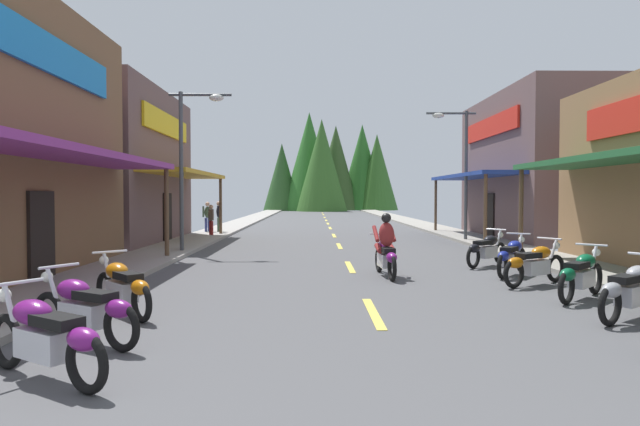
% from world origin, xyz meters
% --- Properties ---
extents(ground, '(10.28, 85.67, 0.10)m').
position_xyz_m(ground, '(0.00, 27.84, -0.05)').
color(ground, '#4C4C4F').
extents(sidewalk_left, '(2.06, 85.67, 0.12)m').
position_xyz_m(sidewalk_left, '(-6.17, 27.84, 0.06)').
color(sidewalk_left, '#9E9991').
rests_on(sidewalk_left, ground).
extents(sidewalk_right, '(2.06, 85.67, 0.12)m').
position_xyz_m(sidewalk_right, '(6.17, 27.84, 0.06)').
color(sidewalk_right, gray).
rests_on(sidewalk_right, ground).
extents(centerline_dashes, '(0.16, 61.51, 0.01)m').
position_xyz_m(centerline_dashes, '(0.00, 32.02, 0.01)').
color(centerline_dashes, '#E0C64C').
rests_on(centerline_dashes, ground).
extents(storefront_left_far, '(9.53, 9.11, 6.37)m').
position_xyz_m(storefront_left_far, '(-11.03, 22.53, 3.18)').
color(storefront_left_far, brown).
rests_on(storefront_left_far, ground).
extents(storefront_right_far, '(9.93, 9.80, 6.62)m').
position_xyz_m(storefront_right_far, '(11.24, 24.67, 3.31)').
color(storefront_right_far, brown).
rests_on(storefront_right_far, ground).
extents(streetlamp_left, '(2.13, 0.30, 5.53)m').
position_xyz_m(streetlamp_left, '(-5.19, 18.34, 3.67)').
color(streetlamp_left, '#474C51').
rests_on(streetlamp_left, ground).
extents(streetlamp_right, '(2.13, 0.30, 5.62)m').
position_xyz_m(streetlamp_right, '(5.20, 22.92, 3.72)').
color(streetlamp_right, '#474C51').
rests_on(streetlamp_right, ground).
extents(motorcycle_parked_right_2, '(1.80, 1.33, 1.04)m').
position_xyz_m(motorcycle_parked_right_2, '(4.09, 8.38, 0.49)').
color(motorcycle_parked_right_2, black).
rests_on(motorcycle_parked_right_2, ground).
extents(motorcycle_parked_right_3, '(1.61, 1.56, 1.04)m').
position_xyz_m(motorcycle_parked_right_3, '(4.12, 10.07, 0.49)').
color(motorcycle_parked_right_3, black).
rests_on(motorcycle_parked_right_3, ground).
extents(motorcycle_parked_right_4, '(1.86, 1.24, 1.04)m').
position_xyz_m(motorcycle_parked_right_4, '(3.90, 11.71, 0.49)').
color(motorcycle_parked_right_4, black).
rests_on(motorcycle_parked_right_4, ground).
extents(motorcycle_parked_right_5, '(1.37, 1.77, 1.04)m').
position_xyz_m(motorcycle_parked_right_5, '(3.93, 13.16, 0.49)').
color(motorcycle_parked_right_5, black).
rests_on(motorcycle_parked_right_5, ground).
extents(motorcycle_parked_right_6, '(1.62, 1.54, 1.04)m').
position_xyz_m(motorcycle_parked_right_6, '(3.87, 14.93, 0.49)').
color(motorcycle_parked_right_6, black).
rests_on(motorcycle_parked_right_6, ground).
extents(motorcycle_parked_left_0, '(1.85, 1.24, 1.04)m').
position_xyz_m(motorcycle_parked_left_0, '(-3.90, 5.63, 0.49)').
color(motorcycle_parked_left_0, black).
rests_on(motorcycle_parked_left_0, ground).
extents(motorcycle_parked_left_1, '(1.89, 1.17, 1.04)m').
position_xyz_m(motorcycle_parked_left_1, '(-4.08, 7.07, 0.49)').
color(motorcycle_parked_left_1, black).
rests_on(motorcycle_parked_left_1, ground).
extents(motorcycle_parked_left_2, '(1.51, 1.66, 1.04)m').
position_xyz_m(motorcycle_parked_left_2, '(-4.20, 8.82, 0.49)').
color(motorcycle_parked_left_2, black).
rests_on(motorcycle_parked_left_2, ground).
extents(rider_cruising_lead, '(0.61, 2.14, 1.57)m').
position_xyz_m(rider_cruising_lead, '(0.76, 13.01, 0.66)').
color(rider_cruising_lead, black).
rests_on(rider_cruising_lead, ground).
extents(pedestrian_by_shop, '(0.47, 0.42, 1.67)m').
position_xyz_m(pedestrian_by_shop, '(-6.54, 27.89, 0.97)').
color(pedestrian_by_shop, '#333F8C').
rests_on(pedestrian_by_shop, ground).
extents(pedestrian_browsing, '(0.26, 0.57, 1.70)m').
position_xyz_m(pedestrian_browsing, '(-5.94, 27.84, 0.99)').
color(pedestrian_browsing, '#3F593F').
rests_on(pedestrian_browsing, ground).
extents(pedestrian_waiting, '(0.41, 0.50, 1.56)m').
position_xyz_m(pedestrian_waiting, '(-5.91, 25.57, 0.90)').
color(pedestrian_waiting, maroon).
rests_on(pedestrian_waiting, ground).
extents(treeline_backdrop, '(18.44, 13.02, 13.14)m').
position_xyz_m(treeline_backdrop, '(1.19, 72.76, 5.81)').
color(treeline_backdrop, '#2A5023').
rests_on(treeline_backdrop, ground).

